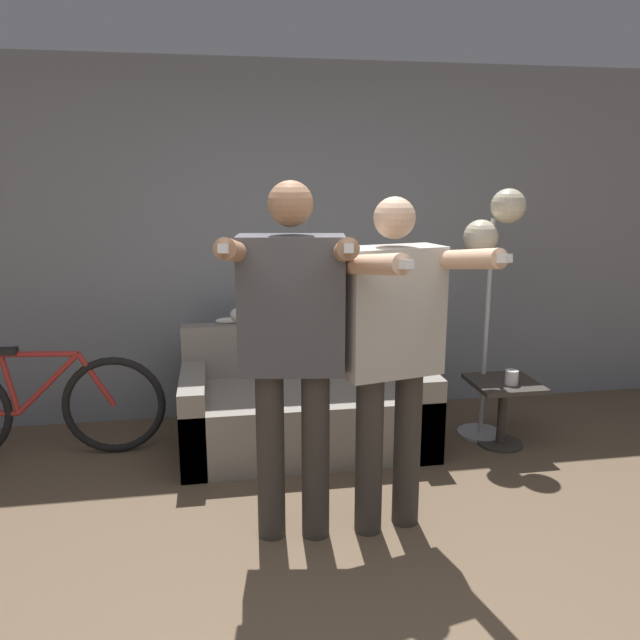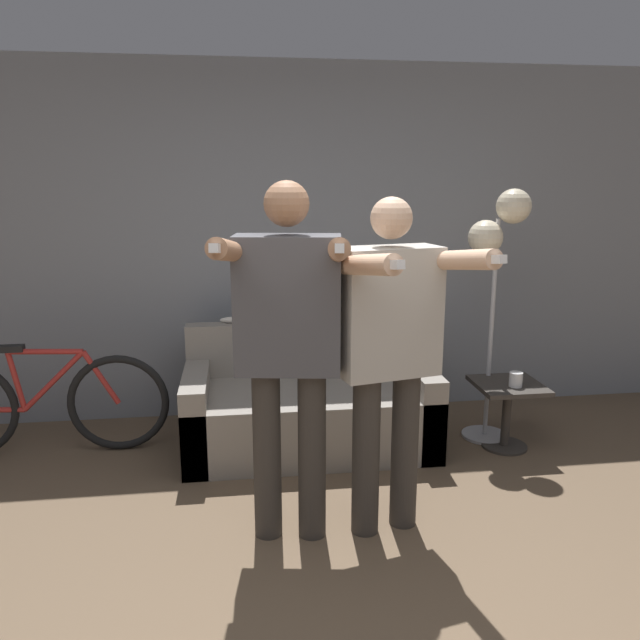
# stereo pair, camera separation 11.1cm
# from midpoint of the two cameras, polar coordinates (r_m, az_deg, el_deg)

# --- Properties ---
(wall_back) EXTENTS (10.00, 0.05, 2.60)m
(wall_back) POSITION_cam_midpoint_polar(r_m,az_deg,el_deg) (4.67, -5.26, 6.87)
(wall_back) COLOR gray
(wall_back) RESTS_ON ground_plane
(couch) EXTENTS (1.64, 0.85, 0.79)m
(couch) POSITION_cam_midpoint_polar(r_m,az_deg,el_deg) (4.27, -2.06, -8.03)
(couch) COLOR gray
(couch) RESTS_ON ground_plane
(person_left) EXTENTS (0.64, 0.74, 1.78)m
(person_left) POSITION_cam_midpoint_polar(r_m,az_deg,el_deg) (2.96, -3.68, -1.67)
(person_left) COLOR #38332D
(person_left) RESTS_ON ground_plane
(person_right) EXTENTS (0.65, 0.76, 1.71)m
(person_right) POSITION_cam_midpoint_polar(r_m,az_deg,el_deg) (3.06, 5.65, -2.16)
(person_right) COLOR #38332D
(person_right) RESTS_ON ground_plane
(cat) EXTENTS (0.46, 0.13, 0.17)m
(cat) POSITION_cam_midpoint_polar(r_m,az_deg,el_deg) (4.38, -6.64, 0.65)
(cat) COLOR silver
(cat) RESTS_ON couch
(floor_lamp) EXTENTS (0.41, 0.32, 1.72)m
(floor_lamp) POSITION_cam_midpoint_polar(r_m,az_deg,el_deg) (4.31, 14.82, 6.71)
(floor_lamp) COLOR #B2B2B7
(floor_lamp) RESTS_ON ground_plane
(side_table) EXTENTS (0.43, 0.43, 0.45)m
(side_table) POSITION_cam_midpoint_polar(r_m,az_deg,el_deg) (4.40, 15.69, -7.01)
(side_table) COLOR #38332D
(side_table) RESTS_ON ground_plane
(cup) EXTENTS (0.09, 0.09, 0.10)m
(cup) POSITION_cam_midpoint_polar(r_m,az_deg,el_deg) (4.30, 16.41, -5.06)
(cup) COLOR white
(cup) RESTS_ON side_table
(bicycle) EXTENTS (1.61, 0.07, 0.75)m
(bicycle) POSITION_cam_midpoint_polar(r_m,az_deg,el_deg) (4.46, -25.12, -7.25)
(bicycle) COLOR black
(bicycle) RESTS_ON ground_plane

